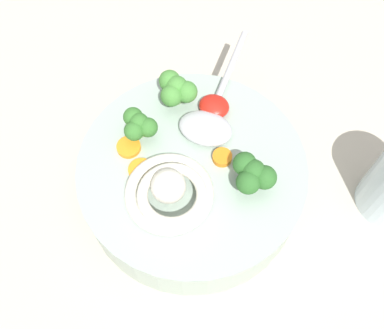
% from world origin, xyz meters
% --- Properties ---
extents(table_slab, '(1.26, 1.26, 0.03)m').
position_xyz_m(table_slab, '(0.00, 0.00, 0.01)').
color(table_slab, '#BCB29E').
rests_on(table_slab, ground).
extents(soup_bowl, '(0.25, 0.25, 0.06)m').
position_xyz_m(soup_bowl, '(-0.01, -0.03, 0.06)').
color(soup_bowl, '#9EB2A3').
rests_on(soup_bowl, table_slab).
extents(noodle_pile, '(0.10, 0.10, 0.04)m').
position_xyz_m(noodle_pile, '(-0.01, -0.08, 0.10)').
color(noodle_pile, silver).
rests_on(noodle_pile, soup_bowl).
extents(soup_spoon, '(0.06, 0.17, 0.02)m').
position_xyz_m(soup_spoon, '(-0.02, 0.02, 0.10)').
color(soup_spoon, '#B7B7BC').
rests_on(soup_spoon, soup_bowl).
extents(chili_sauce_dollop, '(0.03, 0.03, 0.02)m').
position_xyz_m(chili_sauce_dollop, '(-0.02, 0.04, 0.10)').
color(chili_sauce_dollop, red).
rests_on(chili_sauce_dollop, soup_bowl).
extents(broccoli_floret_near_spoon, '(0.05, 0.04, 0.04)m').
position_xyz_m(broccoli_floret_near_spoon, '(-0.06, 0.03, 0.11)').
color(broccoli_floret_near_spoon, '#7A9E60').
rests_on(broccoli_floret_near_spoon, soup_bowl).
extents(broccoli_floret_right, '(0.05, 0.04, 0.04)m').
position_xyz_m(broccoli_floret_right, '(0.05, -0.03, 0.11)').
color(broccoli_floret_right, '#7A9E60').
rests_on(broccoli_floret_right, soup_bowl).
extents(broccoli_floret_front, '(0.04, 0.04, 0.03)m').
position_xyz_m(broccoli_floret_front, '(-0.08, -0.03, 0.11)').
color(broccoli_floret_front, '#7A9E60').
rests_on(broccoli_floret_front, soup_bowl).
extents(carrot_slice_beside_noodles, '(0.03, 0.03, 0.00)m').
position_xyz_m(carrot_slice_beside_noodles, '(-0.05, -0.06, 0.09)').
color(carrot_slice_beside_noodles, orange).
rests_on(carrot_slice_beside_noodles, soup_bowl).
extents(carrot_slice_left, '(0.02, 0.02, 0.01)m').
position_xyz_m(carrot_slice_left, '(0.02, -0.01, 0.09)').
color(carrot_slice_left, orange).
rests_on(carrot_slice_left, soup_bowl).
extents(carrot_slice_beside_chili, '(0.03, 0.03, 0.01)m').
position_xyz_m(carrot_slice_beside_chili, '(-0.08, -0.05, 0.09)').
color(carrot_slice_beside_chili, orange).
rests_on(carrot_slice_beside_chili, soup_bowl).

